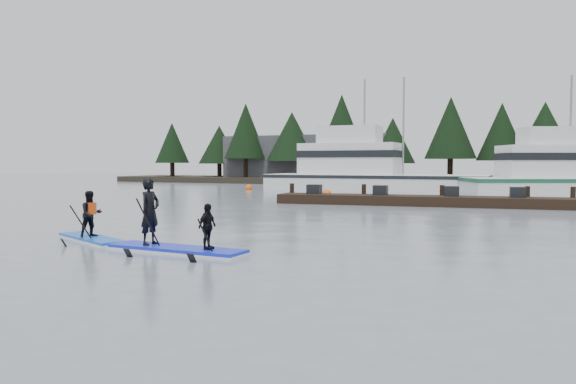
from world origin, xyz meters
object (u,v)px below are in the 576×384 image
at_px(fishing_boat_large, 368,181).
at_px(paddleboard_duo, 171,229).
at_px(fishing_boat_medium, 574,186).
at_px(floating_dock, 420,201).
at_px(paddleboard_solo, 91,223).

xyz_separation_m(fishing_boat_large, paddleboard_duo, (3.71, -31.00, -0.18)).
height_order(fishing_boat_medium, floating_dock, fishing_boat_medium).
bearing_deg(paddleboard_duo, fishing_boat_large, 100.17).
bearing_deg(paddleboard_solo, floating_dock, 94.38).
height_order(fishing_boat_large, fishing_boat_medium, fishing_boat_large).
distance_m(fishing_boat_medium, paddleboard_solo, 32.12).
height_order(fishing_boat_medium, paddleboard_duo, fishing_boat_medium).
bearing_deg(fishing_boat_medium, fishing_boat_large, 151.81).
height_order(fishing_boat_large, paddleboard_solo, fishing_boat_large).
bearing_deg(fishing_boat_large, paddleboard_solo, -89.82).
height_order(fishing_boat_large, floating_dock, fishing_boat_large).
distance_m(fishing_boat_large, fishing_boat_medium, 14.18).
bearing_deg(paddleboard_duo, fishing_boat_medium, 74.09).
xyz_separation_m(fishing_boat_medium, paddleboard_solo, (-13.55, -29.12, -0.14)).
distance_m(fishing_boat_large, floating_dock, 15.38).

